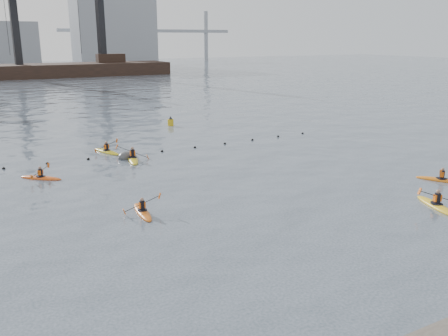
{
  "coord_description": "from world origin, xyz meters",
  "views": [
    {
      "loc": [
        -13.01,
        -13.67,
        9.07
      ],
      "look_at": [
        -1.93,
        6.35,
        2.8
      ],
      "focal_mm": 38.0,
      "sensor_mm": 36.0,
      "label": 1
    }
  ],
  "objects_px": {
    "kayaker_4": "(441,180)",
    "mooring_buoy": "(128,157)",
    "kayaker_5": "(107,151)",
    "nav_buoy": "(171,122)",
    "kayaker_1": "(437,205)",
    "kayaker_2": "(41,177)",
    "kayaker_3": "(133,158)",
    "kayaker_0": "(142,211)"
  },
  "relations": [
    {
      "from": "kayaker_1",
      "to": "kayaker_4",
      "type": "xyz_separation_m",
      "value": [
        4.59,
        3.15,
        -0.01
      ]
    },
    {
      "from": "kayaker_2",
      "to": "nav_buoy",
      "type": "xyz_separation_m",
      "value": [
        15.45,
        14.5,
        0.26
      ]
    },
    {
      "from": "kayaker_3",
      "to": "kayaker_2",
      "type": "bearing_deg",
      "value": -151.0
    },
    {
      "from": "kayaker_0",
      "to": "kayaker_2",
      "type": "height_order",
      "value": "kayaker_0"
    },
    {
      "from": "kayaker_2",
      "to": "mooring_buoy",
      "type": "height_order",
      "value": "kayaker_2"
    },
    {
      "from": "kayaker_4",
      "to": "mooring_buoy",
      "type": "bearing_deg",
      "value": -75.19
    },
    {
      "from": "kayaker_2",
      "to": "kayaker_3",
      "type": "relative_size",
      "value": 0.72
    },
    {
      "from": "nav_buoy",
      "to": "mooring_buoy",
      "type": "bearing_deg",
      "value": -126.34
    },
    {
      "from": "kayaker_3",
      "to": "kayaker_5",
      "type": "xyz_separation_m",
      "value": [
        -1.08,
        3.45,
        -0.01
      ]
    },
    {
      "from": "kayaker_1",
      "to": "kayaker_3",
      "type": "bearing_deg",
      "value": 140.29
    },
    {
      "from": "kayaker_3",
      "to": "kayaker_0",
      "type": "bearing_deg",
      "value": -92.65
    },
    {
      "from": "kayaker_1",
      "to": "kayaker_5",
      "type": "distance_m",
      "value": 25.23
    },
    {
      "from": "kayaker_5",
      "to": "kayaker_4",
      "type": "bearing_deg",
      "value": -66.58
    },
    {
      "from": "kayaker_1",
      "to": "kayaker_3",
      "type": "distance_m",
      "value": 21.71
    },
    {
      "from": "kayaker_2",
      "to": "kayaker_4",
      "type": "relative_size",
      "value": 0.86
    },
    {
      "from": "kayaker_4",
      "to": "nav_buoy",
      "type": "bearing_deg",
      "value": -104.75
    },
    {
      "from": "kayaker_0",
      "to": "kayaker_3",
      "type": "xyz_separation_m",
      "value": [
        3.27,
        11.44,
        0.02
      ]
    },
    {
      "from": "kayaker_4",
      "to": "kayaker_1",
      "type": "bearing_deg",
      "value": 4.55
    },
    {
      "from": "kayaker_0",
      "to": "kayaker_2",
      "type": "relative_size",
      "value": 1.17
    },
    {
      "from": "kayaker_5",
      "to": "mooring_buoy",
      "type": "distance_m",
      "value": 2.71
    },
    {
      "from": "mooring_buoy",
      "to": "nav_buoy",
      "type": "relative_size",
      "value": 1.72
    },
    {
      "from": "kayaker_5",
      "to": "nav_buoy",
      "type": "distance_m",
      "value": 13.12
    },
    {
      "from": "kayaker_1",
      "to": "kayaker_4",
      "type": "distance_m",
      "value": 5.57
    },
    {
      "from": "kayaker_0",
      "to": "kayaker_5",
      "type": "xyz_separation_m",
      "value": [
        2.19,
        14.89,
        0.01
      ]
    },
    {
      "from": "kayaker_0",
      "to": "kayaker_1",
      "type": "bearing_deg",
      "value": -20.18
    },
    {
      "from": "kayaker_3",
      "to": "kayaker_4",
      "type": "distance_m",
      "value": 22.14
    },
    {
      "from": "kayaker_2",
      "to": "kayaker_5",
      "type": "xyz_separation_m",
      "value": [
        5.96,
        5.43,
        0.01
      ]
    },
    {
      "from": "kayaker_4",
      "to": "kayaker_5",
      "type": "xyz_separation_m",
      "value": [
        -17.06,
        18.77,
        0.0
      ]
    },
    {
      "from": "kayaker_4",
      "to": "nav_buoy",
      "type": "distance_m",
      "value": 28.86
    },
    {
      "from": "kayaker_1",
      "to": "nav_buoy",
      "type": "bearing_deg",
      "value": 114.12
    },
    {
      "from": "mooring_buoy",
      "to": "nav_buoy",
      "type": "height_order",
      "value": "nav_buoy"
    },
    {
      "from": "kayaker_2",
      "to": "kayaker_1",
      "type": "bearing_deg",
      "value": -89.7
    },
    {
      "from": "kayaker_0",
      "to": "kayaker_5",
      "type": "height_order",
      "value": "same"
    },
    {
      "from": "mooring_buoy",
      "to": "nav_buoy",
      "type": "bearing_deg",
      "value": 53.66
    },
    {
      "from": "kayaker_0",
      "to": "kayaker_4",
      "type": "bearing_deg",
      "value": -5.95
    },
    {
      "from": "kayaker_0",
      "to": "kayaker_3",
      "type": "relative_size",
      "value": 0.84
    },
    {
      "from": "kayaker_5",
      "to": "nav_buoy",
      "type": "bearing_deg",
      "value": 24.86
    },
    {
      "from": "kayaker_0",
      "to": "mooring_buoy",
      "type": "bearing_deg",
      "value": 81.18
    },
    {
      "from": "kayaker_0",
      "to": "kayaker_5",
      "type": "relative_size",
      "value": 0.93
    },
    {
      "from": "kayaker_1",
      "to": "kayaker_3",
      "type": "xyz_separation_m",
      "value": [
        -11.4,
        18.47,
        0.0
      ]
    },
    {
      "from": "kayaker_1",
      "to": "mooring_buoy",
      "type": "relative_size",
      "value": 1.81
    },
    {
      "from": "kayaker_1",
      "to": "kayaker_2",
      "type": "height_order",
      "value": "kayaker_1"
    }
  ]
}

